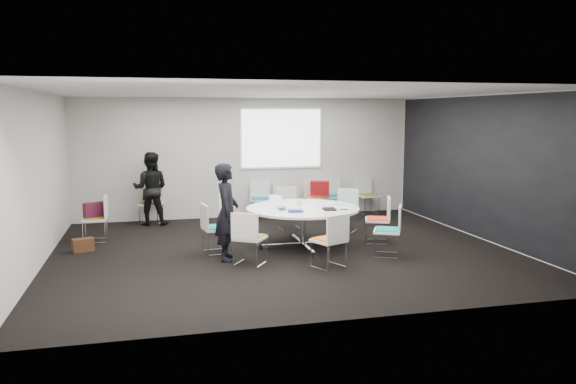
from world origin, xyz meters
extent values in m
cube|color=black|center=(0.00, 0.00, -0.02)|extent=(8.00, 7.00, 0.04)
cube|color=white|center=(0.00, 0.00, 2.82)|extent=(8.00, 7.00, 0.04)
cube|color=#BBB6B0|center=(0.00, 3.52, 1.40)|extent=(8.00, 0.04, 2.80)
cube|color=#BBB6B0|center=(0.00, -3.52, 1.40)|extent=(8.00, 0.04, 2.80)
cube|color=#BBB6B0|center=(-4.02, 0.00, 1.40)|extent=(0.04, 7.00, 2.80)
cube|color=#BBB6B0|center=(4.02, 0.00, 1.40)|extent=(0.04, 7.00, 2.80)
cube|color=black|center=(3.99, 0.00, 1.40)|extent=(0.01, 6.94, 2.74)
cube|color=silver|center=(0.44, 0.23, 0.04)|extent=(0.90, 0.90, 0.08)
cylinder|color=silver|center=(0.44, 0.23, 0.36)|extent=(0.10, 0.10, 0.65)
cylinder|color=white|center=(0.44, 0.23, 0.71)|extent=(2.07, 2.07, 0.04)
cube|color=white|center=(0.80, 3.46, 1.85)|extent=(1.90, 0.03, 1.35)
cube|color=silver|center=(1.88, 0.17, 0.21)|extent=(0.54, 0.54, 0.42)
cube|color=white|center=(1.88, 0.17, 0.44)|extent=(0.57, 0.59, 0.04)
cube|color=red|center=(1.88, 0.17, 0.47)|extent=(0.50, 0.51, 0.03)
cube|color=white|center=(2.08, 0.10, 0.67)|extent=(0.20, 0.44, 0.42)
cube|color=silver|center=(1.63, 1.28, 0.21)|extent=(0.59, 0.59, 0.42)
cube|color=white|center=(1.63, 1.28, 0.44)|extent=(0.63, 0.63, 0.04)
cube|color=#077B81|center=(1.63, 1.28, 0.47)|extent=(0.55, 0.55, 0.03)
cube|color=white|center=(1.76, 1.45, 0.67)|extent=(0.38, 0.32, 0.42)
cube|color=silver|center=(0.58, 1.80, 0.21)|extent=(0.46, 0.46, 0.42)
cube|color=white|center=(0.58, 1.80, 0.44)|extent=(0.50, 0.48, 0.04)
cube|color=olive|center=(0.58, 1.80, 0.47)|extent=(0.43, 0.42, 0.03)
cube|color=white|center=(0.56, 2.01, 0.67)|extent=(0.46, 0.08, 0.42)
cube|color=silver|center=(-0.67, 1.30, 0.21)|extent=(0.59, 0.59, 0.42)
cube|color=white|center=(-0.67, 1.30, 0.44)|extent=(0.64, 0.64, 0.04)
cube|color=#DC5B15|center=(-0.67, 1.30, 0.47)|extent=(0.55, 0.55, 0.03)
cube|color=white|center=(-0.82, 1.45, 0.67)|extent=(0.35, 0.35, 0.42)
cube|color=silver|center=(-1.16, 0.12, 0.21)|extent=(0.48, 0.48, 0.42)
cube|color=white|center=(-1.16, 0.12, 0.44)|extent=(0.50, 0.52, 0.04)
cube|color=#098682|center=(-1.16, 0.12, 0.47)|extent=(0.44, 0.45, 0.03)
cube|color=white|center=(-1.37, 0.08, 0.67)|extent=(0.10, 0.46, 0.42)
cube|color=silver|center=(-0.73, -0.78, 0.21)|extent=(0.58, 0.58, 0.42)
cube|color=white|center=(-0.73, -0.78, 0.44)|extent=(0.63, 0.62, 0.04)
cube|color=olive|center=(-0.73, -0.78, 0.47)|extent=(0.54, 0.54, 0.03)
cube|color=white|center=(-0.84, -0.95, 0.67)|extent=(0.40, 0.28, 0.42)
cube|color=silver|center=(0.45, -1.26, 0.21)|extent=(0.56, 0.56, 0.42)
cube|color=white|center=(0.45, -1.26, 0.44)|extent=(0.60, 0.59, 0.04)
cube|color=#D16115|center=(0.45, -1.26, 0.47)|extent=(0.52, 0.51, 0.03)
cube|color=white|center=(0.54, -1.45, 0.67)|extent=(0.43, 0.23, 0.42)
cube|color=silver|center=(1.66, -0.80, 0.21)|extent=(0.57, 0.57, 0.42)
cube|color=white|center=(1.66, -0.80, 0.44)|extent=(0.60, 0.61, 0.04)
cube|color=#0D8780|center=(1.66, -0.80, 0.47)|extent=(0.52, 0.53, 0.03)
cube|color=white|center=(1.84, -0.90, 0.67)|extent=(0.24, 0.43, 0.42)
cube|color=silver|center=(0.21, 3.15, 0.21)|extent=(0.49, 0.49, 0.42)
cube|color=white|center=(0.21, 3.15, 0.44)|extent=(0.54, 0.52, 0.04)
cube|color=#0A6B7D|center=(0.21, 3.15, 0.47)|extent=(0.47, 0.45, 0.03)
cube|color=white|center=(0.25, 3.36, 0.67)|extent=(0.46, 0.12, 0.42)
cube|color=silver|center=(0.85, 3.12, 0.21)|extent=(0.55, 0.55, 0.42)
cube|color=white|center=(0.85, 3.12, 0.44)|extent=(0.60, 0.59, 0.04)
cube|color=brown|center=(0.85, 3.12, 0.47)|extent=(0.52, 0.51, 0.03)
cube|color=white|center=(0.76, 3.32, 0.67)|extent=(0.44, 0.22, 0.42)
cube|color=silver|center=(1.60, 3.15, 0.21)|extent=(0.50, 0.50, 0.42)
cube|color=white|center=(1.60, 3.15, 0.44)|extent=(0.54, 0.53, 0.04)
cube|color=#E14B17|center=(1.60, 3.15, 0.47)|extent=(0.47, 0.46, 0.03)
cube|color=white|center=(1.55, 3.35, 0.67)|extent=(0.46, 0.13, 0.42)
cube|color=silver|center=(2.06, 3.15, 0.21)|extent=(0.47, 0.47, 0.42)
cube|color=white|center=(2.06, 3.15, 0.44)|extent=(0.51, 0.50, 0.04)
cube|color=#09767C|center=(2.06, 3.15, 0.47)|extent=(0.45, 0.43, 0.03)
cube|color=white|center=(2.03, 3.36, 0.67)|extent=(0.46, 0.09, 0.42)
cube|color=silver|center=(2.90, 3.15, 0.21)|extent=(0.48, 0.48, 0.42)
cube|color=white|center=(2.90, 3.15, 0.44)|extent=(0.53, 0.51, 0.04)
cube|color=#647217|center=(2.90, 3.15, 0.47)|extent=(0.46, 0.44, 0.03)
cube|color=white|center=(2.86, 3.36, 0.67)|extent=(0.46, 0.11, 0.42)
cube|color=silver|center=(-3.31, 1.57, 0.21)|extent=(0.43, 0.43, 0.42)
cube|color=white|center=(-3.31, 1.57, 0.44)|extent=(0.45, 0.47, 0.04)
cube|color=olive|center=(-3.31, 1.57, 0.47)|extent=(0.39, 0.41, 0.03)
cube|color=white|center=(-3.10, 1.57, 0.67)|extent=(0.04, 0.46, 0.42)
cube|color=silver|center=(-2.26, 3.15, 0.21)|extent=(0.53, 0.53, 0.42)
cube|color=white|center=(-2.26, 3.15, 0.44)|extent=(0.58, 0.56, 0.04)
cube|color=#5A6E14|center=(-2.26, 3.15, 0.47)|extent=(0.50, 0.49, 0.03)
cube|color=white|center=(-2.19, 3.35, 0.67)|extent=(0.45, 0.18, 0.42)
imported|color=black|center=(-1.04, -0.38, 0.81)|extent=(0.52, 0.67, 1.62)
imported|color=black|center=(-2.26, 3.00, 0.80)|extent=(0.88, 0.74, 1.61)
imported|color=#333338|center=(0.07, 0.18, 0.74)|extent=(0.24, 0.35, 0.03)
cube|color=silver|center=(-0.06, 0.26, 0.86)|extent=(0.18, 0.26, 0.22)
cube|color=black|center=(0.84, -0.11, 0.74)|extent=(0.26, 0.33, 0.02)
cube|color=navy|center=(0.19, -0.18, 0.74)|extent=(0.28, 0.23, 0.03)
cube|color=silver|center=(1.04, 0.57, 0.73)|extent=(0.37, 0.35, 0.00)
cube|color=silver|center=(1.13, 0.04, 0.73)|extent=(0.36, 0.33, 0.00)
cylinder|color=white|center=(0.43, 0.48, 0.78)|extent=(0.08, 0.08, 0.09)
cube|color=black|center=(1.09, -0.16, 0.73)|extent=(0.15, 0.09, 0.01)
cube|color=#4B142B|center=(-3.31, 1.57, 0.62)|extent=(0.42, 0.32, 0.28)
cube|color=#462616|center=(-3.46, 0.77, 0.12)|extent=(0.39, 0.27, 0.24)
cube|color=#A21417|center=(1.60, 2.94, 0.70)|extent=(0.47, 0.30, 0.36)
camera|label=1|loc=(-2.27, -9.54, 2.44)|focal=35.00mm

